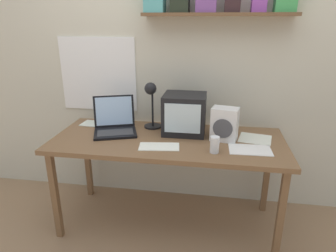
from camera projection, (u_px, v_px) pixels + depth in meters
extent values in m
plane|color=#9D7A59|center=(168.00, 222.00, 2.50)|extent=(12.00, 12.00, 0.00)
cube|color=beige|center=(177.00, 56.00, 2.50)|extent=(5.60, 0.06, 2.60)
cube|color=white|center=(98.00, 74.00, 2.62)|extent=(0.68, 0.01, 0.64)
cube|color=brown|center=(218.00, 14.00, 2.23)|extent=(1.14, 0.18, 0.02)
cube|color=black|center=(180.00, 1.00, 2.26)|extent=(0.14, 0.15, 0.16)
cube|color=#2F1D20|center=(233.00, 0.00, 2.20)|extent=(0.11, 0.13, 0.17)
cube|color=brown|center=(168.00, 141.00, 2.25)|extent=(1.73, 0.72, 0.03)
cube|color=brown|center=(55.00, 196.00, 2.22)|extent=(0.04, 0.05, 0.71)
cube|color=brown|center=(280.00, 217.00, 1.98)|extent=(0.04, 0.05, 0.71)
cube|color=brown|center=(88.00, 161.00, 2.77)|extent=(0.04, 0.05, 0.71)
cube|color=brown|center=(267.00, 174.00, 2.54)|extent=(0.04, 0.05, 0.71)
cube|color=black|center=(185.00, 114.00, 2.32)|extent=(0.32, 0.29, 0.31)
cube|color=silver|center=(182.00, 119.00, 2.18)|extent=(0.26, 0.01, 0.22)
cube|color=black|center=(115.00, 133.00, 2.34)|extent=(0.39, 0.35, 0.02)
cube|color=#38383A|center=(115.00, 132.00, 2.31)|extent=(0.30, 0.22, 0.00)
cube|color=black|center=(114.00, 111.00, 2.43)|extent=(0.32, 0.16, 0.25)
cube|color=#AACCF0|center=(114.00, 111.00, 2.43)|extent=(0.29, 0.15, 0.23)
cylinder|color=black|center=(153.00, 126.00, 2.48)|extent=(0.14, 0.14, 0.01)
cylinder|color=black|center=(153.00, 107.00, 2.42)|extent=(0.02, 0.02, 0.32)
sphere|color=black|center=(150.00, 89.00, 2.32)|extent=(0.09, 0.09, 0.09)
cylinder|color=white|center=(215.00, 145.00, 2.00)|extent=(0.06, 0.06, 0.11)
cylinder|color=yellow|center=(215.00, 147.00, 2.00)|extent=(0.05, 0.05, 0.08)
cube|color=white|center=(225.00, 124.00, 2.18)|extent=(0.21, 0.16, 0.25)
cylinder|color=#4C4C51|center=(223.00, 129.00, 2.13)|extent=(0.14, 0.04, 0.14)
cube|color=white|center=(255.00, 139.00, 2.24)|extent=(0.27, 0.25, 0.00)
cube|color=white|center=(159.00, 147.00, 2.10)|extent=(0.30, 0.18, 0.00)
cube|color=silver|center=(97.00, 124.00, 2.55)|extent=(0.27, 0.17, 0.00)
cube|color=white|center=(250.00, 150.00, 2.05)|extent=(0.29, 0.19, 0.00)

